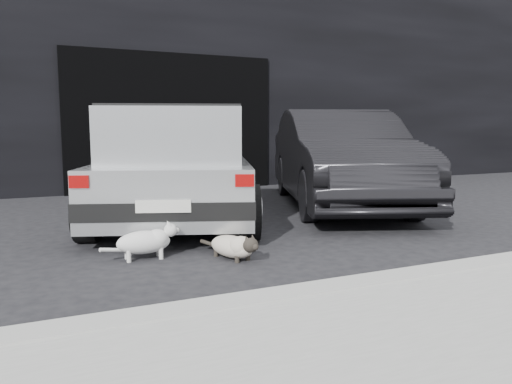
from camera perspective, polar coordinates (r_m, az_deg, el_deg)
name	(u,v)px	position (r m, az deg, el deg)	size (l,w,h in m)	color
ground	(183,234)	(5.75, -8.33, -4.72)	(80.00, 80.00, 0.00)	black
building_facade	(147,70)	(11.76, -12.30, 13.51)	(34.00, 4.00, 5.00)	black
garage_opening	(173,123)	(9.74, -9.51, 7.83)	(4.00, 0.10, 2.60)	black
curb	(412,280)	(3.97, 17.36, -9.56)	(18.00, 0.25, 0.12)	#999993
silver_hatchback	(178,159)	(6.57, -8.89, 3.71)	(3.01, 4.28, 1.44)	silver
second_car	(340,158)	(7.71, 9.58, 3.83)	(1.56, 4.48, 1.48)	black
cat_siamese	(235,246)	(4.57, -2.42, -6.24)	(0.40, 0.73, 0.26)	beige
cat_white	(147,241)	(4.68, -12.31, -5.49)	(0.73, 0.26, 0.34)	silver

